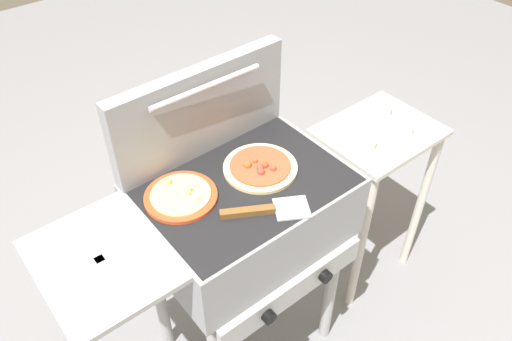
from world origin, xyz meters
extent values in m
plane|color=gray|center=(0.00, 0.00, 0.00)|extent=(8.00, 8.00, 0.00)
cube|color=gray|center=(0.00, 0.00, 0.78)|extent=(0.64, 0.48, 0.24)
cube|color=black|center=(0.00, 0.00, 0.90)|extent=(0.61, 0.46, 0.01)
cube|color=#A2A2A2|center=(-0.48, 0.00, 0.89)|extent=(0.32, 0.41, 0.02)
cube|color=#A2A2A2|center=(-0.48, 0.00, 0.78)|extent=(0.02, 0.02, 0.24)
cube|color=#A2A2A2|center=(0.00, -0.25, 0.61)|extent=(0.58, 0.02, 0.10)
cylinder|color=black|center=(-0.12, -0.28, 0.61)|extent=(0.04, 0.02, 0.04)
cylinder|color=black|center=(0.12, -0.28, 0.61)|extent=(0.04, 0.02, 0.04)
cylinder|color=#A2A2A2|center=(0.27, -0.19, 0.33)|extent=(0.04, 0.04, 0.66)
cylinder|color=#A2A2A2|center=(-0.27, 0.19, 0.33)|extent=(0.04, 0.04, 0.66)
cylinder|color=#A2A2A2|center=(0.27, 0.19, 0.33)|extent=(0.04, 0.04, 0.66)
cube|color=gray|center=(0.00, 0.21, 1.05)|extent=(0.63, 0.06, 0.30)
cylinder|color=#B7B7BC|center=(0.00, 0.17, 1.16)|extent=(0.38, 0.02, 0.02)
cylinder|color=beige|center=(0.08, 0.01, 0.91)|extent=(0.24, 0.24, 0.01)
cylinder|color=#D14C2D|center=(0.08, 0.01, 0.92)|extent=(0.19, 0.19, 0.01)
sphere|color=#E54334|center=(0.07, 0.00, 0.92)|extent=(0.02, 0.02, 0.02)
sphere|color=#BF4131|center=(0.06, -0.02, 0.92)|extent=(0.02, 0.02, 0.02)
sphere|color=#C14025|center=(0.09, 0.00, 0.92)|extent=(0.02, 0.02, 0.02)
sphere|color=#D24930|center=(0.10, -0.03, 0.92)|extent=(0.02, 0.02, 0.02)
sphere|color=#BC5427|center=(0.04, 0.04, 0.92)|extent=(0.03, 0.03, 0.03)
sphere|color=#EC522D|center=(0.08, 0.04, 0.92)|extent=(0.02, 0.02, 0.02)
cylinder|color=#C64723|center=(-0.19, 0.06, 0.91)|extent=(0.22, 0.22, 0.01)
cylinder|color=#EDD17A|center=(-0.19, 0.06, 0.92)|extent=(0.18, 0.18, 0.01)
sphere|color=#EEDF87|center=(-0.16, 0.01, 0.92)|extent=(0.02, 0.02, 0.02)
sphere|color=tan|center=(-0.19, 0.12, 0.92)|extent=(0.03, 0.03, 0.03)
sphere|color=tan|center=(-0.16, 0.06, 0.92)|extent=(0.02, 0.02, 0.02)
sphere|color=#EEB567|center=(-0.17, 0.04, 0.92)|extent=(0.02, 0.02, 0.02)
cube|color=#B7BABF|center=(0.04, -0.18, 0.90)|extent=(0.13, 0.13, 0.01)
cube|color=brown|center=(-0.07, -0.12, 0.91)|extent=(0.15, 0.10, 0.02)
cube|color=beige|center=(0.66, 0.00, 0.78)|extent=(0.44, 0.36, 0.02)
cylinder|color=beige|center=(0.47, -0.15, 0.39)|extent=(0.04, 0.04, 0.77)
cylinder|color=beige|center=(0.85, -0.15, 0.39)|extent=(0.04, 0.04, 0.77)
cylinder|color=beige|center=(0.47, 0.15, 0.39)|extent=(0.04, 0.04, 0.77)
cylinder|color=beige|center=(0.85, 0.15, 0.39)|extent=(0.04, 0.04, 0.77)
cylinder|color=silver|center=(0.74, 0.08, 0.81)|extent=(0.10, 0.10, 0.04)
cylinder|color=#996B47|center=(0.74, 0.08, 0.81)|extent=(0.08, 0.08, 0.02)
cylinder|color=silver|center=(0.70, -0.05, 0.81)|extent=(0.11, 0.11, 0.04)
cylinder|color=#4C7533|center=(0.70, -0.05, 0.81)|extent=(0.09, 0.09, 0.02)
cylinder|color=silver|center=(0.53, -0.03, 0.81)|extent=(0.10, 0.10, 0.04)
cylinder|color=#996B47|center=(0.53, -0.03, 0.81)|extent=(0.08, 0.08, 0.02)
camera|label=1|loc=(-0.68, -0.92, 1.96)|focal=35.37mm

